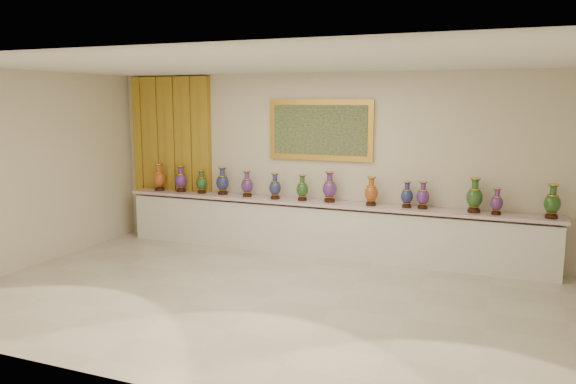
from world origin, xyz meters
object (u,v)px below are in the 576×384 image
(vase_2, at_px, (202,183))
(vase_1, at_px, (181,180))
(vase_0, at_px, (159,178))
(counter, at_px, (324,229))

(vase_2, bearing_deg, vase_1, -179.34)
(vase_1, bearing_deg, vase_0, -177.52)
(counter, bearing_deg, vase_2, -179.99)
(vase_1, height_order, vase_2, vase_1)
(vase_1, relative_size, vase_2, 1.14)
(vase_1, bearing_deg, vase_2, 0.66)
(vase_0, bearing_deg, vase_1, 2.48)
(vase_0, height_order, vase_1, vase_0)
(counter, relative_size, vase_2, 17.27)
(vase_0, xyz_separation_m, vase_1, (0.45, 0.02, -0.01))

